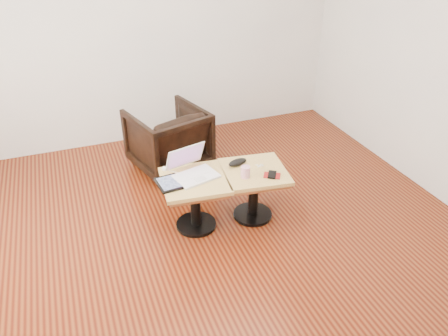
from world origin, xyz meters
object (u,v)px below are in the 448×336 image
object	(u,v)px
side_table_left	(195,191)
laptop	(192,170)
striped_cup	(245,172)
side_table_right	(254,182)
armchair	(168,139)

from	to	relation	value
side_table_left	laptop	world-z (taller)	laptop
striped_cup	side_table_left	bearing A→B (deg)	163.58
side_table_left	laptop	xyz separation A→B (m)	(0.01, 0.07, 0.16)
striped_cup	side_table_right	bearing A→B (deg)	32.98
side_table_right	striped_cup	world-z (taller)	striped_cup
side_table_right	laptop	distance (m)	0.54
side_table_right	armchair	size ratio (longest dim) A/B	0.83
side_table_right	striped_cup	distance (m)	0.22
side_table_left	laptop	bearing A→B (deg)	89.53
laptop	striped_cup	world-z (taller)	laptop
armchair	side_table_right	bearing A→B (deg)	96.80
side_table_right	striped_cup	xyz separation A→B (m)	(-0.12, -0.08, 0.17)
laptop	armchair	size ratio (longest dim) A/B	0.58
side_table_left	side_table_right	world-z (taller)	same
side_table_right	armchair	distance (m)	1.19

